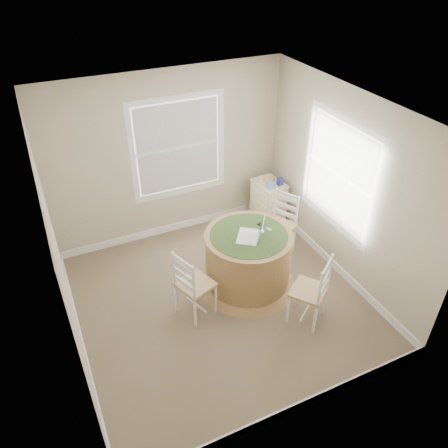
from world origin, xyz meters
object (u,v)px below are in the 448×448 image
chair_right (279,226)px  round_table (248,258)px  corner_chest (268,202)px  chair_left (195,284)px  laptop (251,235)px  chair_near (309,290)px

chair_right → round_table: bearing=-87.0°
corner_chest → round_table: bearing=-135.8°
chair_left → corner_chest: chair_left is taller
chair_left → laptop: 0.94m
round_table → laptop: bearing=-108.9°
laptop → corner_chest: size_ratio=0.66×
laptop → corner_chest: bearing=177.7°
chair_near → corner_chest: (0.66, 2.14, -0.11)m
chair_left → chair_right: (1.59, 0.65, 0.00)m
chair_near → chair_right: bearing=-142.0°
round_table → laptop: size_ratio=2.78×
chair_left → chair_right: size_ratio=1.00×
chair_right → corner_chest: 0.86m
round_table → chair_left: (-0.84, -0.20, 0.02)m
chair_left → chair_near: 1.39m
chair_near → corner_chest: size_ratio=1.31×
round_table → chair_left: size_ratio=1.41×
chair_left → laptop: (0.84, 0.15, 0.40)m
round_table → chair_left: bearing=173.9°
chair_right → corner_chest: size_ratio=1.31×
chair_near → corner_chest: 2.24m
chair_left → chair_near: bearing=-138.8°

